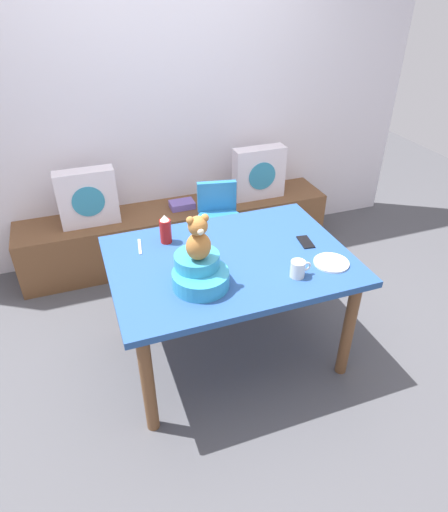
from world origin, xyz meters
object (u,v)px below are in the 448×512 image
object	(u,v)px
pillow_floral_left	(87,198)
highchair	(219,221)
ketchup_bottle	(165,229)
infant_seat_teal	(199,273)
coffee_mug	(298,269)
dinner_plate_near	(331,263)
book_stack	(182,205)
dining_table	(230,271)
pillow_floral_right	(259,173)
teddy_bear	(198,239)
cell_phone	(305,242)

from	to	relation	value
pillow_floral_left	highchair	distance (m)	1.02
highchair	ketchup_bottle	size ratio (longest dim) A/B	4.27
infant_seat_teal	coffee_mug	world-z (taller)	infant_seat_teal
ketchup_bottle	dinner_plate_near	world-z (taller)	ketchup_bottle
book_stack	dining_table	distance (m)	1.26
pillow_floral_right	infant_seat_teal	size ratio (longest dim) A/B	1.33
infant_seat_teal	dinner_plate_near	distance (m)	0.76
teddy_bear	pillow_floral_left	bearing A→B (deg)	108.02
cell_phone	pillow_floral_left	bearing A→B (deg)	-38.46
teddy_bear	ketchup_bottle	size ratio (longest dim) A/B	1.35
coffee_mug	teddy_bear	bearing A→B (deg)	167.71
pillow_floral_right	cell_phone	xyz separation A→B (m)	(-0.23, -1.23, 0.06)
cell_phone	highchair	bearing A→B (deg)	-63.81
dining_table	ketchup_bottle	size ratio (longest dim) A/B	7.49
pillow_floral_left	infant_seat_teal	xyz separation A→B (m)	(0.46, -1.41, 0.13)
teddy_bear	ketchup_bottle	bearing A→B (deg)	97.79
pillow_floral_left	pillow_floral_right	distance (m)	1.42
ketchup_bottle	coffee_mug	size ratio (longest dim) A/B	1.54
pillow_floral_right	dining_table	distance (m)	1.42
pillow_floral_left	teddy_bear	bearing A→B (deg)	-71.98
teddy_bear	coffee_mug	xyz separation A→B (m)	(0.52, -0.11, -0.23)
highchair	coffee_mug	bearing A→B (deg)	-86.65
book_stack	dining_table	xyz separation A→B (m)	(-0.04, -1.25, 0.16)
teddy_bear	cell_phone	world-z (taller)	teddy_bear
highchair	pillow_floral_left	bearing A→B (deg)	155.56
pillow_floral_left	coffee_mug	world-z (taller)	pillow_floral_left
pillow_floral_left	book_stack	bearing A→B (deg)	1.62
infant_seat_teal	cell_phone	xyz separation A→B (m)	(0.73, 0.18, -0.07)
book_stack	teddy_bear	world-z (taller)	teddy_bear
highchair	teddy_bear	distance (m)	1.20
book_stack	infant_seat_teal	distance (m)	1.49
book_stack	coffee_mug	bearing A→B (deg)	-81.14
coffee_mug	dinner_plate_near	distance (m)	0.24
pillow_floral_right	coffee_mug	distance (m)	1.59
infant_seat_teal	pillow_floral_left	bearing A→B (deg)	108.02
pillow_floral_left	highchair	xyz separation A→B (m)	(0.91, -0.42, -0.16)
ketchup_bottle	cell_phone	size ratio (longest dim) A/B	1.28
dining_table	cell_phone	size ratio (longest dim) A/B	9.62
coffee_mug	cell_phone	world-z (taller)	coffee_mug
cell_phone	book_stack	bearing A→B (deg)	-62.72
dining_table	ketchup_bottle	distance (m)	0.46
ketchup_bottle	coffee_mug	xyz separation A→B (m)	(0.59, -0.59, -0.04)
highchair	infant_seat_teal	bearing A→B (deg)	-114.68
pillow_floral_right	highchair	world-z (taller)	pillow_floral_right
pillow_floral_right	ketchup_bottle	distance (m)	1.39
pillow_floral_right	teddy_bear	bearing A→B (deg)	-124.28
dining_table	coffee_mug	distance (m)	0.43
dining_table	teddy_bear	xyz separation A→B (m)	(-0.24, -0.18, 0.37)
pillow_floral_left	dinner_plate_near	xyz separation A→B (m)	(1.22, -1.48, 0.07)
pillow_floral_left	dining_table	bearing A→B (deg)	-60.42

